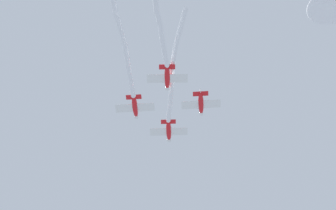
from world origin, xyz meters
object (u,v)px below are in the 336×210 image
(airplane_slot, at_px, (167,78))
(airplane_lead, at_px, (169,131))
(airplane_left_wing, at_px, (135,107))
(airplane_right_wing, at_px, (201,104))

(airplane_slot, bearing_deg, airplane_lead, -0.56)
(airplane_left_wing, distance_m, airplane_right_wing, 12.77)
(airplane_lead, bearing_deg, airplane_right_wing, -134.45)
(airplane_lead, relative_size, airplane_slot, 1.00)
(airplane_lead, height_order, airplane_right_wing, airplane_right_wing)
(airplane_right_wing, bearing_deg, airplane_left_wing, 92.67)
(airplane_lead, relative_size, airplane_left_wing, 1.00)
(airplane_lead, bearing_deg, airplane_slot, -179.48)
(airplane_left_wing, xyz_separation_m, airplane_right_wing, (-12.33, 3.23, 0.70))
(airplane_left_wing, bearing_deg, airplane_lead, -42.36)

